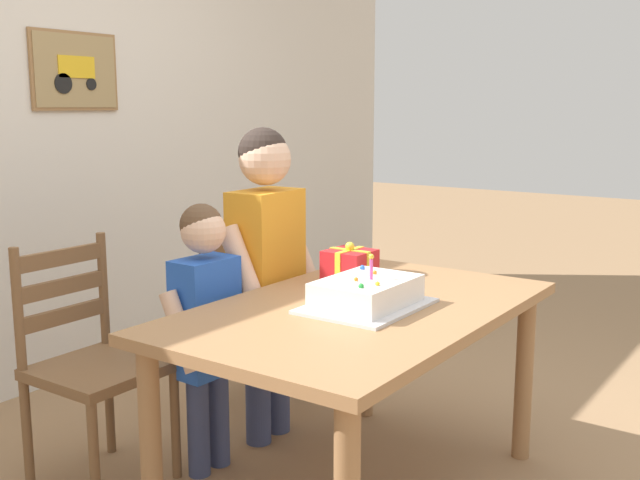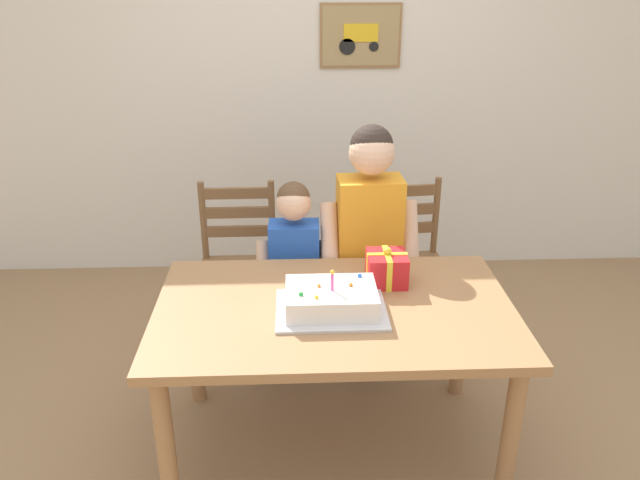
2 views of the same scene
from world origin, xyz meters
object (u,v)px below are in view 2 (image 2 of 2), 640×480
chair_right (408,265)px  dining_table (334,326)px  gift_box_red_large (387,268)px  birthday_cake (331,300)px  chair_left (238,268)px  child_younger (294,262)px  child_older (369,230)px

chair_right → dining_table: bearing=-117.9°
gift_box_red_large → chair_right: size_ratio=0.19×
dining_table → birthday_cake: birthday_cake is taller
gift_box_red_large → chair_left: (-0.71, 0.68, -0.33)m
chair_right → child_younger: (-0.63, -0.29, 0.17)m
chair_right → child_older: size_ratio=0.69×
birthday_cake → chair_right: chair_right is taller
birthday_cake → child_younger: (-0.14, 0.63, -0.13)m
birthday_cake → chair_right: 1.08m
chair_left → birthday_cake: bearing=-63.7°
chair_right → child_younger: size_ratio=0.87×
chair_right → child_older: 0.52m
dining_table → chair_right: (0.47, 0.88, -0.16)m
chair_left → dining_table: bearing=-61.9°
gift_box_red_large → chair_left: chair_left is taller
gift_box_red_large → birthday_cake: bearing=-137.4°
child_older → birthday_cake: bearing=-109.6°
gift_box_red_large → chair_right: (0.23, 0.68, -0.33)m
dining_table → chair_left: size_ratio=1.59×
child_older → gift_box_red_large: bearing=-85.4°
dining_table → birthday_cake: bearing=-114.8°
chair_left → child_older: (0.68, -0.29, 0.34)m
chair_right → child_younger: bearing=-155.0°
dining_table → birthday_cake: 0.15m
child_older → chair_right: bearing=48.4°
chair_right → child_older: bearing=-131.6°
gift_box_red_large → chair_right: bearing=71.5°
child_younger → dining_table: bearing=-74.7°
birthday_cake → gift_box_red_large: size_ratio=2.51×
gift_box_red_large → child_younger: (-0.40, 0.39, -0.15)m
dining_table → child_younger: bearing=105.3°
birthday_cake → child_older: bearing=70.4°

